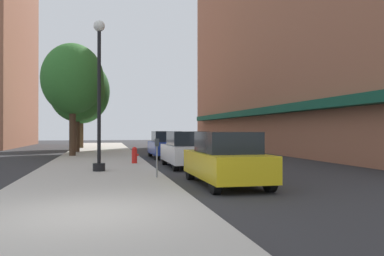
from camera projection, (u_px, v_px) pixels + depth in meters
ground_plane at (162, 156)px, 26.02m from camera, size 90.00×90.00×0.00m
sidewalk_slab at (100, 155)px, 26.14m from camera, size 4.80×50.00×0.12m
lamppost at (99, 92)px, 15.52m from camera, size 0.48×0.48×5.90m
fire_hydrant at (134, 155)px, 19.22m from camera, size 0.33×0.26×0.79m
parking_meter_near at (157, 153)px, 13.42m from camera, size 0.14×0.09×1.31m
tree_near at (77, 90)px, 29.23m from camera, size 4.06×4.06×6.89m
tree_mid at (73, 79)px, 24.93m from camera, size 3.86×3.86×7.06m
tree_far at (81, 91)px, 36.14m from camera, size 5.11×5.11×8.09m
car_yellow at (226, 159)px, 12.31m from camera, size 1.80×4.30×1.66m
car_white at (186, 150)px, 18.27m from camera, size 1.80×4.30×1.66m
car_blue at (166, 145)px, 24.45m from camera, size 1.80×4.30×1.66m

